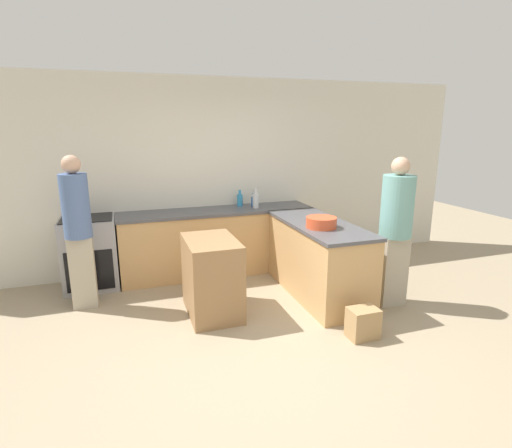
% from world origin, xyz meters
% --- Properties ---
extents(ground_plane, '(14.00, 14.00, 0.00)m').
position_xyz_m(ground_plane, '(0.00, 0.00, 0.00)').
color(ground_plane, tan).
extents(wall_back, '(8.00, 0.06, 2.70)m').
position_xyz_m(wall_back, '(0.00, 2.39, 1.35)').
color(wall_back, silver).
rests_on(wall_back, ground_plane).
extents(counter_back, '(2.68, 0.61, 0.91)m').
position_xyz_m(counter_back, '(0.00, 2.07, 0.46)').
color(counter_back, tan).
rests_on(counter_back, ground_plane).
extents(counter_peninsula, '(0.69, 1.70, 0.91)m').
position_xyz_m(counter_peninsula, '(0.99, 0.94, 0.46)').
color(counter_peninsula, tan).
rests_on(counter_peninsula, ground_plane).
extents(range_oven, '(0.66, 0.59, 0.92)m').
position_xyz_m(range_oven, '(-1.67, 2.07, 0.46)').
color(range_oven, '#99999E').
rests_on(range_oven, ground_plane).
extents(island_table, '(0.54, 0.82, 0.85)m').
position_xyz_m(island_table, '(-0.36, 0.84, 0.43)').
color(island_table, '#997047').
rests_on(island_table, ground_plane).
extents(mixing_bowl, '(0.35, 0.35, 0.12)m').
position_xyz_m(mixing_bowl, '(0.90, 0.72, 0.97)').
color(mixing_bowl, '#DB512D').
rests_on(mixing_bowl, counter_peninsula).
extents(vinegar_bottle_clear, '(0.09, 0.09, 0.28)m').
position_xyz_m(vinegar_bottle_clear, '(0.55, 2.02, 1.02)').
color(vinegar_bottle_clear, silver).
rests_on(vinegar_bottle_clear, counter_back).
extents(water_bottle_blue, '(0.07, 0.07, 0.19)m').
position_xyz_m(water_bottle_blue, '(0.56, 2.13, 0.99)').
color(water_bottle_blue, '#386BB7').
rests_on(water_bottle_blue, counter_back).
extents(dish_soap_bottle, '(0.08, 0.08, 0.23)m').
position_xyz_m(dish_soap_bottle, '(0.38, 2.22, 1.01)').
color(dish_soap_bottle, '#338CBF').
rests_on(dish_soap_bottle, counter_back).
extents(person_by_range, '(0.30, 0.30, 1.74)m').
position_xyz_m(person_by_range, '(-1.72, 1.46, 0.96)').
color(person_by_range, '#ADA38E').
rests_on(person_by_range, ground_plane).
extents(person_at_peninsula, '(0.36, 0.36, 1.72)m').
position_xyz_m(person_at_peninsula, '(1.67, 0.40, 0.93)').
color(person_at_peninsula, '#ADA38E').
rests_on(person_at_peninsula, ground_plane).
extents(paper_bag, '(0.29, 0.21, 0.31)m').
position_xyz_m(paper_bag, '(0.93, -0.17, 0.15)').
color(paper_bag, '#A88456').
rests_on(paper_bag, ground_plane).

